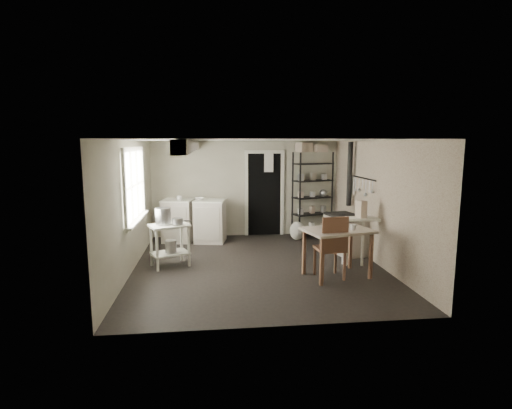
{
  "coord_description": "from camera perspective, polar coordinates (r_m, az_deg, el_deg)",
  "views": [
    {
      "loc": [
        -0.83,
        -7.1,
        2.25
      ],
      "look_at": [
        0.0,
        0.3,
        1.1
      ],
      "focal_mm": 28.0,
      "sensor_mm": 36.0,
      "label": 1
    }
  ],
  "objects": [
    {
      "name": "utensil_rail",
      "position": [
        8.3,
        14.99,
        3.65
      ],
      "size": [
        0.06,
        1.2,
        0.44
      ],
      "primitive_type": null,
      "color": "#ADACAF",
      "rests_on": "wall_right"
    },
    {
      "name": "base_cabinets",
      "position": [
        9.27,
        -8.82,
        -2.45
      ],
      "size": [
        1.57,
        0.91,
        0.97
      ],
      "primitive_type": null,
      "rotation": [
        0.0,
        0.0,
        -0.19
      ],
      "color": "beige",
      "rests_on": "ground"
    },
    {
      "name": "wallpaper_panel",
      "position": [
        7.81,
        16.81,
        0.31
      ],
      "size": [
        0.01,
        5.0,
        2.3
      ],
      "primitive_type": null,
      "color": "beige",
      "rests_on": "wall_right"
    },
    {
      "name": "shelf_rack",
      "position": [
        9.8,
        8.06,
        1.08
      ],
      "size": [
        1.03,
        0.67,
        2.03
      ],
      "primitive_type": null,
      "rotation": [
        0.0,
        0.0,
        0.34
      ],
      "color": "black",
      "rests_on": "ground"
    },
    {
      "name": "mixing_bowl",
      "position": [
        9.15,
        -8.12,
        0.56
      ],
      "size": [
        0.34,
        0.34,
        0.07
      ],
      "primitive_type": "imported",
      "rotation": [
        0.0,
        0.0,
        0.22
      ],
      "color": "white",
      "rests_on": "base_cabinets"
    },
    {
      "name": "work_table",
      "position": [
        6.94,
        11.48,
        -7.04
      ],
      "size": [
        1.23,
        0.99,
        0.82
      ],
      "primitive_type": null,
      "rotation": [
        0.0,
        0.0,
        0.24
      ],
      "color": "beige",
      "rests_on": "ground"
    },
    {
      "name": "floor",
      "position": [
        7.49,
        0.26,
        -8.7
      ],
      "size": [
        5.0,
        5.0,
        0.0
      ],
      "primitive_type": "plane",
      "color": "black",
      "rests_on": "ground"
    },
    {
      "name": "storage_box_b",
      "position": [
        9.73,
        9.22,
        7.14
      ],
      "size": [
        0.29,
        0.27,
        0.17
      ],
      "primitive_type": "cube",
      "rotation": [
        0.0,
        0.0,
        0.08
      ],
      "color": "beige",
      "rests_on": "shelf_rack"
    },
    {
      "name": "flour_sack",
      "position": [
        9.39,
        5.92,
        -3.62
      ],
      "size": [
        0.43,
        0.4,
        0.43
      ],
      "primitive_type": "ellipsoid",
      "rotation": [
        0.0,
        0.0,
        0.29
      ],
      "color": "white",
      "rests_on": "ground"
    },
    {
      "name": "table_cup",
      "position": [
        6.81,
        13.7,
        -3.68
      ],
      "size": [
        0.13,
        0.13,
        0.1
      ],
      "primitive_type": "imported",
      "rotation": [
        0.0,
        0.0,
        -0.21
      ],
      "color": "white",
      "rests_on": "work_table"
    },
    {
      "name": "ceiling_beam",
      "position": [
        7.11,
        -9.48,
        8.26
      ],
      "size": [
        0.18,
        5.0,
        0.18
      ],
      "primitive_type": null,
      "color": "white",
      "rests_on": "ceiling"
    },
    {
      "name": "wall_right",
      "position": [
        7.82,
        16.88,
        0.31
      ],
      "size": [
        0.02,
        5.0,
        2.3
      ],
      "primitive_type": "cube",
      "color": "#B9B49D",
      "rests_on": "ground"
    },
    {
      "name": "wall_back",
      "position": [
        9.7,
        -1.46,
        2.27
      ],
      "size": [
        4.5,
        0.02,
        2.3
      ],
      "primitive_type": "cube",
      "color": "#B9B49D",
      "rests_on": "ground"
    },
    {
      "name": "chair",
      "position": [
        6.83,
        10.48,
        -6.36
      ],
      "size": [
        0.48,
        0.5,
        1.08
      ],
      "primitive_type": null,
      "rotation": [
        0.0,
        0.0,
        0.09
      ],
      "color": "brown",
      "rests_on": "ground"
    },
    {
      "name": "window",
      "position": [
        7.46,
        -17.12,
        2.63
      ],
      "size": [
        0.12,
        1.76,
        1.28
      ],
      "primitive_type": null,
      "color": "white",
      "rests_on": "wall_left"
    },
    {
      "name": "wall_front",
      "position": [
        4.8,
        3.76,
        -4.5
      ],
      "size": [
        4.5,
        0.02,
        2.3
      ],
      "primitive_type": "cube",
      "color": "#B9B49D",
      "rests_on": "ground"
    },
    {
      "name": "stove",
      "position": [
        8.47,
        12.74,
        -3.78
      ],
      "size": [
        0.75,
        1.08,
        0.78
      ],
      "primitive_type": null,
      "rotation": [
        0.0,
        0.0,
        0.22
      ],
      "color": "beige",
      "rests_on": "ground"
    },
    {
      "name": "saucepan",
      "position": [
        7.36,
        -11.16,
        -2.35
      ],
      "size": [
        0.2,
        0.2,
        0.11
      ],
      "primitive_type": "cylinder",
      "rotation": [
        0.0,
        0.0,
        -0.02
      ],
      "color": "#ADACAF",
      "rests_on": "prep_table"
    },
    {
      "name": "stovepipe",
      "position": [
        8.81,
        13.23,
        4.26
      ],
      "size": [
        0.15,
        0.15,
        1.56
      ],
      "primitive_type": null,
      "rotation": [
        0.0,
        0.0,
        0.25
      ],
      "color": "black",
      "rests_on": "stove"
    },
    {
      "name": "stockpot",
      "position": [
        7.42,
        -13.14,
        -1.62
      ],
      "size": [
        0.3,
        0.3,
        0.3
      ],
      "primitive_type": "cylinder",
      "rotation": [
        0.0,
        0.0,
        0.07
      ],
      "color": "#ADACAF",
      "rests_on": "prep_table"
    },
    {
      "name": "floor_crock",
      "position": [
        7.74,
        12.6,
        -7.75
      ],
      "size": [
        0.13,
        0.13,
        0.15
      ],
      "primitive_type": "cylinder",
      "rotation": [
        0.0,
        0.0,
        0.05
      ],
      "color": "white",
      "rests_on": "ground"
    },
    {
      "name": "prep_table",
      "position": [
        7.53,
        -12.2,
        -5.65
      ],
      "size": [
        0.82,
        0.72,
        0.78
      ],
      "primitive_type": null,
      "rotation": [
        0.0,
        0.0,
        0.41
      ],
      "color": "white",
      "rests_on": "ground"
    },
    {
      "name": "storage_box_a",
      "position": [
        9.71,
        6.86,
        7.31
      ],
      "size": [
        0.41,
        0.38,
        0.22
      ],
      "primitive_type": "cube",
      "rotation": [
        0.0,
        0.0,
        0.38
      ],
      "color": "beige",
      "rests_on": "shelf_rack"
    },
    {
      "name": "wall_left",
      "position": [
        7.32,
        -17.51,
        -0.27
      ],
      "size": [
        0.02,
        5.0,
        2.3
      ],
      "primitive_type": "cube",
      "color": "#B9B49D",
      "rests_on": "ground"
    },
    {
      "name": "side_ledge",
      "position": [
        7.61,
        14.84,
        -5.35
      ],
      "size": [
        0.63,
        0.39,
        0.9
      ],
      "primitive_type": null,
      "rotation": [
        0.0,
        0.0,
        -0.13
      ],
      "color": "white",
      "rests_on": "ground"
    },
    {
      "name": "ceiling",
      "position": [
        7.15,
        0.27,
        9.18
      ],
      "size": [
        5.0,
        5.0,
        0.0
      ],
      "primitive_type": "plane",
      "rotation": [
        3.14,
        0.0,
        0.0
      ],
      "color": "white",
      "rests_on": "wall_back"
    },
    {
      "name": "counter_cup",
      "position": [
        9.16,
        -10.9,
        0.6
      ],
      "size": [
        0.17,
        0.17,
        0.1
      ],
      "primitive_type": "imported",
      "rotation": [
        0.0,
        0.0,
        0.39
      ],
      "color": "white",
      "rests_on": "base_cabinets"
    },
    {
      "name": "shelf_jar",
      "position": [
        9.72,
        6.19,
        3.55
      ],
      "size": [
        0.09,
        0.1,
        0.2
      ],
      "primitive_type": "imported",
      "rotation": [
        0.0,
        0.0,
        0.07
      ],
      "color": "white",
      "rests_on": "shelf_rack"
    },
    {
      "name": "doorway",
      "position": [
        9.73,
        1.2,
        1.41
      ],
      "size": [
        0.96,
        0.1,
        2.08
      ],
      "primitive_type": null,
      "color": "white",
      "rests_on": "ground"
    },
    {
      "name": "bucket",
      "position": [
        7.47,
        -12.07,
        -5.87
      ],
      "size": [
        0.27,
        0.27,
        0.23
      ],
      "primitive_type": "cylinder",
      "rotation": [
        0.0,
        0.0,
        -0.41
      ],
      "color": "#ADACAF",
      "rests_on": "prep_table"
    },
    {
      "name": "oats_box",
      "position": [
        7.51,
        14.78,
        -1.02
      ],
      "size": [
        0.16,
        0.23,
        0.31
      ],
      "primitive_type": "cube",
      "rotation": [
        0.0,
        0.0,
        0.17
      ],
      "color": "beige",
      "rests_on": "side_ledge"
    }
  ]
}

